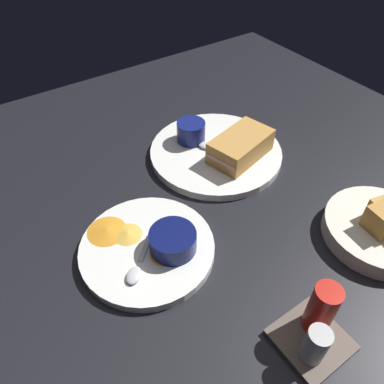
# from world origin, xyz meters

# --- Properties ---
(ground_plane) EXTENTS (1.10, 1.10, 0.03)m
(ground_plane) POSITION_xyz_m (0.00, 0.00, -0.01)
(ground_plane) COLOR black
(plate_sandwich_main) EXTENTS (0.28, 0.28, 0.02)m
(plate_sandwich_main) POSITION_xyz_m (-0.04, -0.08, 0.01)
(plate_sandwich_main) COLOR white
(plate_sandwich_main) RESTS_ON ground_plane
(sandwich_half_near) EXTENTS (0.15, 0.11, 0.05)m
(sandwich_half_near) POSITION_xyz_m (-0.07, -0.04, 0.04)
(sandwich_half_near) COLOR #C68C42
(sandwich_half_near) RESTS_ON plate_sandwich_main
(ramekin_dark_sauce) EXTENTS (0.06, 0.06, 0.04)m
(ramekin_dark_sauce) POSITION_xyz_m (-0.01, -0.14, 0.04)
(ramekin_dark_sauce) COLOR navy
(ramekin_dark_sauce) RESTS_ON plate_sandwich_main
(spoon_by_dark_ramekin) EXTENTS (0.04, 0.10, 0.01)m
(spoon_by_dark_ramekin) POSITION_xyz_m (-0.03, -0.09, 0.02)
(spoon_by_dark_ramekin) COLOR silver
(spoon_by_dark_ramekin) RESTS_ON plate_sandwich_main
(plate_chips_companion) EXTENTS (0.22, 0.22, 0.02)m
(plate_chips_companion) POSITION_xyz_m (0.21, 0.06, 0.01)
(plate_chips_companion) COLOR white
(plate_chips_companion) RESTS_ON ground_plane
(ramekin_light_gravy) EXTENTS (0.08, 0.08, 0.03)m
(ramekin_light_gravy) POSITION_xyz_m (0.17, 0.09, 0.03)
(ramekin_light_gravy) COLOR #0C144C
(ramekin_light_gravy) RESTS_ON plate_chips_companion
(spoon_by_gravy_ramekin) EXTENTS (0.08, 0.08, 0.01)m
(spoon_by_gravy_ramekin) POSITION_xyz_m (0.24, 0.09, 0.02)
(spoon_by_gravy_ramekin) COLOR silver
(spoon_by_gravy_ramekin) RESTS_ON plate_chips_companion
(plantain_chip_scatter) EXTENTS (0.15, 0.16, 0.01)m
(plantain_chip_scatter) POSITION_xyz_m (0.21, 0.03, 0.02)
(plantain_chip_scatter) COLOR gold
(plantain_chip_scatter) RESTS_ON plate_chips_companion
(bread_basket_rear) EXTENTS (0.18, 0.18, 0.08)m
(bread_basket_rear) POSITION_xyz_m (-0.14, 0.25, 0.02)
(bread_basket_rear) COLOR silver
(bread_basket_rear) RESTS_ON ground_plane
(condiment_caddy) EXTENTS (0.09, 0.09, 0.10)m
(condiment_caddy) POSITION_xyz_m (0.09, 0.31, 0.03)
(condiment_caddy) COLOR brown
(condiment_caddy) RESTS_ON ground_plane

